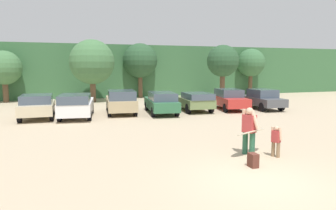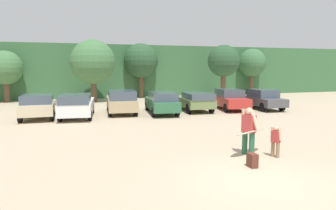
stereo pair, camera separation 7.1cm
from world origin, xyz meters
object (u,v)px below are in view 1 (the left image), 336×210
object	(u,v)px
parked_car_dark_gray	(261,99)
person_adult	(249,128)
person_child	(276,139)
parked_car_white	(76,105)
surfboard_cream	(251,132)
parked_car_tan	(121,101)
parked_car_red	(229,99)
parked_car_olive_green	(194,101)
backpack_dropped	(253,160)
parked_car_champagne	(37,105)
parked_car_forest_green	(161,102)

from	to	relation	value
parked_car_dark_gray	person_adult	xyz separation A→B (m)	(-7.80, -10.61, 0.20)
parked_car_dark_gray	person_child	size ratio (longest dim) A/B	3.91
parked_car_white	surfboard_cream	xyz separation A→B (m)	(5.95, -10.57, 0.04)
parked_car_tan	parked_car_red	bearing A→B (deg)	-88.46
parked_car_tan	person_adult	distance (m)	11.87
parked_car_dark_gray	surfboard_cream	xyz separation A→B (m)	(-7.74, -10.67, 0.08)
parked_car_tan	parked_car_olive_green	size ratio (longest dim) A/B	1.08
parked_car_dark_gray	person_adult	size ratio (longest dim) A/B	2.52
backpack_dropped	parked_car_dark_gray	bearing A→B (deg)	54.66
parked_car_olive_green	surfboard_cream	bearing A→B (deg)	171.02
parked_car_white	person_child	bearing A→B (deg)	-142.89
parked_car_champagne	backpack_dropped	xyz separation A→B (m)	(7.60, -12.27, -0.59)
parked_car_dark_gray	person_adult	bearing A→B (deg)	145.99
parked_car_forest_green	surfboard_cream	size ratio (longest dim) A/B	2.71
surfboard_cream	parked_car_olive_green	bearing A→B (deg)	-127.38
parked_car_forest_green	surfboard_cream	bearing A→B (deg)	-172.77
surfboard_cream	backpack_dropped	size ratio (longest dim) A/B	4.00
person_adult	parked_car_tan	bearing A→B (deg)	-99.61
parked_car_white	parked_car_forest_green	world-z (taller)	parked_car_white
parked_car_tan	parked_car_forest_green	xyz separation A→B (m)	(2.65, -0.89, -0.05)
parked_car_red	surfboard_cream	xyz separation A→B (m)	(-5.22, -11.17, 0.05)
person_child	surfboard_cream	xyz separation A→B (m)	(-0.71, 0.48, 0.23)
parked_car_olive_green	person_child	world-z (taller)	parked_car_olive_green
parked_car_forest_green	parked_car_red	distance (m)	5.55
person_adult	surfboard_cream	xyz separation A→B (m)	(0.05, -0.06, -0.12)
parked_car_olive_green	person_adult	distance (m)	11.30
parked_car_white	parked_car_dark_gray	xyz separation A→B (m)	(13.69, 0.10, -0.04)
parked_car_champagne	parked_car_white	world-z (taller)	parked_car_white
person_adult	backpack_dropped	distance (m)	1.61
parked_car_tan	parked_car_red	distance (m)	8.19
parked_car_champagne	parked_car_forest_green	distance (m)	7.99
parked_car_olive_green	surfboard_cream	world-z (taller)	parked_car_olive_green
parked_car_forest_green	parked_car_red	bearing A→B (deg)	-79.42
parked_car_red	person_child	size ratio (longest dim) A/B	4.05
parked_car_forest_green	parked_car_red	size ratio (longest dim) A/B	1.07
parked_car_champagne	parked_car_white	xyz separation A→B (m)	(2.34, -0.49, 0.01)
parked_car_champagne	person_adult	xyz separation A→B (m)	(8.24, -11.00, 0.17)
parked_car_dark_gray	person_adult	distance (m)	13.17
parked_car_dark_gray	surfboard_cream	bearing A→B (deg)	146.35
parked_car_red	person_adult	world-z (taller)	person_adult
parked_car_white	person_adult	world-z (taller)	person_adult
parked_car_forest_green	parked_car_red	world-z (taller)	parked_car_red
parked_car_champagne	parked_car_tan	xyz separation A→B (m)	(5.33, 0.51, 0.04)
person_child	parked_car_olive_green	bearing A→B (deg)	-121.75
parked_car_white	backpack_dropped	size ratio (longest dim) A/B	11.00
parked_car_red	parked_car_forest_green	bearing A→B (deg)	103.87
parked_car_dark_gray	parked_car_olive_green	bearing A→B (deg)	87.65
parked_car_dark_gray	surfboard_cream	size ratio (longest dim) A/B	2.45
parked_car_white	parked_car_forest_green	size ratio (longest dim) A/B	1.02
parked_car_white	person_child	world-z (taller)	parked_car_white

